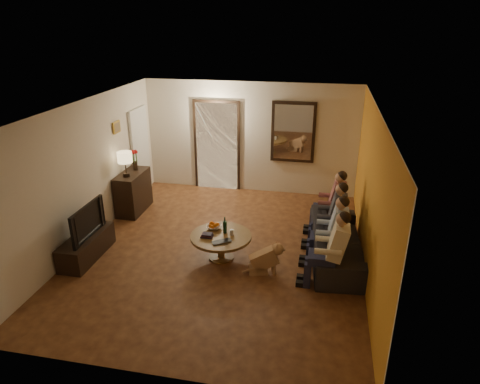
% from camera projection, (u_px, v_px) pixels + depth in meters
% --- Properties ---
extents(floor, '(5.00, 6.00, 0.01)m').
position_uv_depth(floor, '(221.00, 250.00, 7.78)').
color(floor, '#482313').
rests_on(floor, ground).
extents(ceiling, '(5.00, 6.00, 0.01)m').
position_uv_depth(ceiling, '(218.00, 108.00, 6.79)').
color(ceiling, white).
rests_on(ceiling, back_wall).
extents(back_wall, '(5.00, 0.02, 2.60)m').
position_uv_depth(back_wall, '(250.00, 138.00, 10.00)').
color(back_wall, beige).
rests_on(back_wall, floor).
extents(front_wall, '(5.00, 0.02, 2.60)m').
position_uv_depth(front_wall, '(152.00, 284.00, 4.57)').
color(front_wall, beige).
rests_on(front_wall, floor).
extents(left_wall, '(0.02, 6.00, 2.60)m').
position_uv_depth(left_wall, '(85.00, 174.00, 7.74)').
color(left_wall, beige).
rests_on(left_wall, floor).
extents(right_wall, '(0.02, 6.00, 2.60)m').
position_uv_depth(right_wall, '(371.00, 195.00, 6.83)').
color(right_wall, beige).
rests_on(right_wall, floor).
extents(orange_accent, '(0.01, 6.00, 2.60)m').
position_uv_depth(orange_accent, '(370.00, 195.00, 6.83)').
color(orange_accent, gold).
rests_on(orange_accent, right_wall).
extents(kitchen_doorway, '(1.00, 0.06, 2.10)m').
position_uv_depth(kitchen_doorway, '(217.00, 147.00, 10.23)').
color(kitchen_doorway, '#FFE0A5').
rests_on(kitchen_doorway, floor).
extents(door_trim, '(1.12, 0.04, 2.22)m').
position_uv_depth(door_trim, '(217.00, 147.00, 10.22)').
color(door_trim, black).
rests_on(door_trim, floor).
extents(fridge_glimpse, '(0.45, 0.03, 1.70)m').
position_uv_depth(fridge_glimpse, '(227.00, 153.00, 10.24)').
color(fridge_glimpse, silver).
rests_on(fridge_glimpse, floor).
extents(mirror_frame, '(1.00, 0.05, 1.40)m').
position_uv_depth(mirror_frame, '(293.00, 132.00, 9.71)').
color(mirror_frame, black).
rests_on(mirror_frame, back_wall).
extents(mirror_glass, '(0.86, 0.02, 1.26)m').
position_uv_depth(mirror_glass, '(293.00, 133.00, 9.68)').
color(mirror_glass, white).
rests_on(mirror_glass, back_wall).
extents(white_door, '(0.06, 0.85, 2.04)m').
position_uv_depth(white_door, '(141.00, 152.00, 9.92)').
color(white_door, white).
rests_on(white_door, floor).
extents(framed_art, '(0.03, 0.28, 0.24)m').
position_uv_depth(framed_art, '(117.00, 127.00, 8.70)').
color(framed_art, '#B28C33').
rests_on(framed_art, left_wall).
extents(art_canvas, '(0.01, 0.22, 0.18)m').
position_uv_depth(art_canvas, '(117.00, 127.00, 8.70)').
color(art_canvas, brown).
rests_on(art_canvas, left_wall).
extents(dresser, '(0.45, 0.98, 0.87)m').
position_uv_depth(dresser, '(133.00, 192.00, 9.20)').
color(dresser, black).
rests_on(dresser, floor).
extents(table_lamp, '(0.30, 0.30, 0.54)m').
position_uv_depth(table_lamp, '(125.00, 164.00, 8.73)').
color(table_lamp, beige).
rests_on(table_lamp, dresser).
extents(flower_vase, '(0.14, 0.14, 0.44)m').
position_uv_depth(flower_vase, '(135.00, 160.00, 9.15)').
color(flower_vase, red).
rests_on(flower_vase, dresser).
extents(tv_stand, '(0.45, 1.25, 0.42)m').
position_uv_depth(tv_stand, '(87.00, 246.00, 7.49)').
color(tv_stand, black).
rests_on(tv_stand, floor).
extents(tv, '(1.01, 0.13, 0.58)m').
position_uv_depth(tv, '(83.00, 221.00, 7.30)').
color(tv, black).
rests_on(tv, tv_stand).
extents(sofa, '(2.26, 1.05, 0.64)m').
position_uv_depth(sofa, '(337.00, 241.00, 7.43)').
color(sofa, black).
rests_on(sofa, floor).
extents(person_a, '(0.60, 0.40, 1.20)m').
position_uv_depth(person_a, '(333.00, 253.00, 6.52)').
color(person_a, tan).
rests_on(person_a, sofa).
extents(person_b, '(0.60, 0.40, 1.20)m').
position_uv_depth(person_b, '(333.00, 235.00, 7.07)').
color(person_b, tan).
rests_on(person_b, sofa).
extents(person_c, '(0.60, 0.40, 1.20)m').
position_uv_depth(person_c, '(333.00, 219.00, 7.61)').
color(person_c, tan).
rests_on(person_c, sofa).
extents(person_d, '(0.60, 0.40, 1.20)m').
position_uv_depth(person_d, '(333.00, 205.00, 8.15)').
color(person_d, tan).
rests_on(person_d, sofa).
extents(dog, '(0.60, 0.38, 0.56)m').
position_uv_depth(dog, '(264.00, 258.00, 6.99)').
color(dog, '#9C6948').
rests_on(dog, floor).
extents(coffee_table, '(1.34, 1.34, 0.45)m').
position_uv_depth(coffee_table, '(221.00, 247.00, 7.45)').
color(coffee_table, brown).
rests_on(coffee_table, floor).
extents(bowl, '(0.26, 0.26, 0.06)m').
position_uv_depth(bowl, '(214.00, 227.00, 7.58)').
color(bowl, white).
rests_on(bowl, coffee_table).
extents(oranges, '(0.20, 0.20, 0.08)m').
position_uv_depth(oranges, '(214.00, 223.00, 7.56)').
color(oranges, orange).
rests_on(oranges, bowl).
extents(wine_bottle, '(0.07, 0.07, 0.31)m').
position_uv_depth(wine_bottle, '(225.00, 225.00, 7.39)').
color(wine_bottle, black).
rests_on(wine_bottle, coffee_table).
extents(wine_glass, '(0.06, 0.06, 0.10)m').
position_uv_depth(wine_glass, '(232.00, 232.00, 7.36)').
color(wine_glass, silver).
rests_on(wine_glass, coffee_table).
extents(book_stack, '(0.20, 0.15, 0.07)m').
position_uv_depth(book_stack, '(207.00, 235.00, 7.30)').
color(book_stack, black).
rests_on(book_stack, coffee_table).
extents(laptop, '(0.39, 0.36, 0.03)m').
position_uv_depth(laptop, '(223.00, 243.00, 7.09)').
color(laptop, black).
rests_on(laptop, coffee_table).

